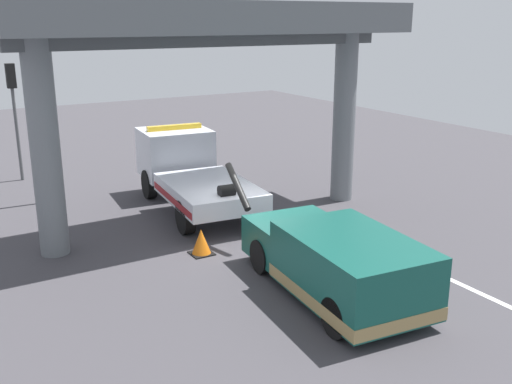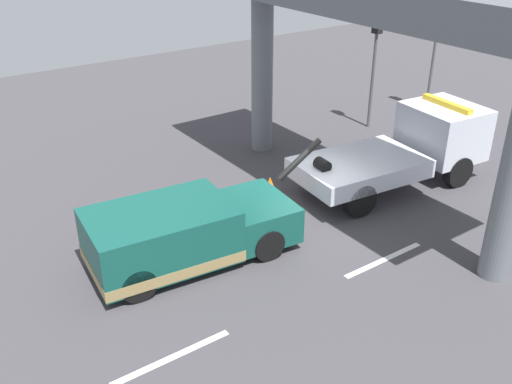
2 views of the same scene
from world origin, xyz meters
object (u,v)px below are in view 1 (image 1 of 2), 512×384
Objects in this scene: traffic_cone_orange at (201,242)px; traffic_light_near at (32,105)px; traffic_light_far at (13,96)px; tow_truck_white at (189,169)px; towed_van_green at (337,264)px.

traffic_light_near is at bearing 21.12° from traffic_cone_orange.
tow_truck_white is at bearing -145.25° from traffic_light_far.
traffic_light_near is 3.50m from traffic_light_far.
traffic_light_near is 1.04× the size of traffic_light_far.
towed_van_green is 14.94m from traffic_light_far.
towed_van_green is 4.10m from traffic_cone_orange.
towed_van_green is 7.78× the size of traffic_cone_orange.
traffic_cone_orange is (3.78, 1.52, -0.45)m from towed_van_green.
tow_truck_white is 1.60× the size of traffic_light_near.
traffic_light_far reaches higher than tow_truck_white.
traffic_light_near reaches higher than traffic_cone_orange.
tow_truck_white is 4.60m from traffic_cone_orange.
towed_van_green is (-8.00, 0.08, -0.42)m from tow_truck_white.
towed_van_green is 1.22× the size of traffic_light_far.
towed_van_green is at bearing 179.39° from tow_truck_white.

